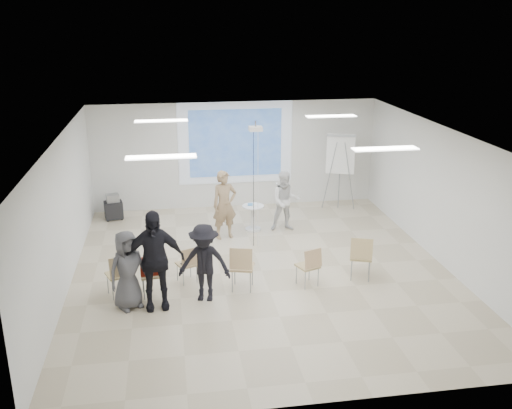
{
  "coord_description": "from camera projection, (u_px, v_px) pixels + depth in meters",
  "views": [
    {
      "loc": [
        -1.87,
        -11.09,
        5.28
      ],
      "look_at": [
        0.0,
        0.8,
        1.25
      ],
      "focal_mm": 40.0,
      "sensor_mm": 36.0,
      "label": 1
    }
  ],
  "objects": [
    {
      "name": "ceiling",
      "position": [
        262.0,
        132.0,
        11.37
      ],
      "size": [
        8.0,
        9.0,
        0.1
      ],
      "primitive_type": "cube",
      "color": "white",
      "rests_on": "wall_back"
    },
    {
      "name": "chair_center",
      "position": [
        242.0,
        265.0,
        11.28
      ],
      "size": [
        0.56,
        0.58,
        0.96
      ],
      "rotation": [
        0.0,
        0.0,
        -0.26
      ],
      "color": "tan",
      "rests_on": "floor"
    },
    {
      "name": "chair_left_mid",
      "position": [
        152.0,
        272.0,
        11.03
      ],
      "size": [
        0.46,
        0.49,
        0.91
      ],
      "rotation": [
        0.0,
        0.0,
        0.1
      ],
      "color": "tan",
      "rests_on": "floor"
    },
    {
      "name": "fluor_panel_ne",
      "position": [
        331.0,
        116.0,
        13.56
      ],
      "size": [
        1.2,
        0.3,
        0.02
      ],
      "primitive_type": "cube",
      "color": "white",
      "rests_on": "ceiling"
    },
    {
      "name": "laptop",
      "position": [
        187.0,
        262.0,
        11.72
      ],
      "size": [
        0.35,
        0.31,
        0.02
      ],
      "primitive_type": "imported",
      "rotation": [
        0.0,
        0.0,
        3.54
      ],
      "color": "black",
      "rests_on": "chair_left_inner"
    },
    {
      "name": "wall_back",
      "position": [
        235.0,
        155.0,
        16.12
      ],
      "size": [
        8.0,
        0.1,
        3.0
      ],
      "primitive_type": "cube",
      "color": "silver",
      "rests_on": "floor"
    },
    {
      "name": "fluor_panel_nw",
      "position": [
        161.0,
        121.0,
        12.97
      ],
      "size": [
        1.2,
        0.3,
        0.02
      ],
      "primitive_type": "cube",
      "color": "white",
      "rests_on": "ceiling"
    },
    {
      "name": "wall_right",
      "position": [
        444.0,
        196.0,
        12.46
      ],
      "size": [
        0.1,
        9.0,
        3.0
      ],
      "primitive_type": "cube",
      "color": "silver",
      "rests_on": "floor"
    },
    {
      "name": "chair_right_far",
      "position": [
        361.0,
        254.0,
        11.76
      ],
      "size": [
        0.58,
        0.61,
        0.96
      ],
      "rotation": [
        0.0,
        0.0,
        -0.34
      ],
      "color": "tan",
      "rests_on": "floor"
    },
    {
      "name": "player_right",
      "position": [
        286.0,
        198.0,
        14.42
      ],
      "size": [
        0.86,
        0.7,
        1.72
      ],
      "primitive_type": "imported",
      "rotation": [
        0.0,
        0.0,
        -0.05
      ],
      "color": "white",
      "rests_on": "floor"
    },
    {
      "name": "audience_mid",
      "position": [
        204.0,
        258.0,
        10.83
      ],
      "size": [
        1.26,
        0.89,
        1.76
      ],
      "primitive_type": "imported",
      "rotation": [
        0.0,
        0.0,
        -0.26
      ],
      "color": "black",
      "rests_on": "floor"
    },
    {
      "name": "player_left",
      "position": [
        224.0,
        200.0,
        13.88
      ],
      "size": [
        0.8,
        0.64,
        1.93
      ],
      "primitive_type": "imported",
      "rotation": [
        0.0,
        0.0,
        0.25
      ],
      "color": "tan",
      "rests_on": "floor"
    },
    {
      "name": "floor",
      "position": [
        262.0,
        273.0,
        12.35
      ],
      "size": [
        8.0,
        9.0,
        0.1
      ],
      "primitive_type": "cube",
      "color": "beige",
      "rests_on": "ground"
    },
    {
      "name": "ceiling_projector",
      "position": [
        256.0,
        135.0,
        12.89
      ],
      "size": [
        0.3,
        0.25,
        3.0
      ],
      "color": "white",
      "rests_on": "ceiling"
    },
    {
      "name": "projection_halo",
      "position": [
        236.0,
        143.0,
        15.95
      ],
      "size": [
        3.2,
        0.01,
        2.3
      ],
      "primitive_type": "cube",
      "color": "silver",
      "rests_on": "wall_back"
    },
    {
      "name": "chair_far_left",
      "position": [
        119.0,
        272.0,
        11.05
      ],
      "size": [
        0.54,
        0.56,
        0.88
      ],
      "rotation": [
        0.0,
        0.0,
        0.37
      ],
      "color": "tan",
      "rests_on": "floor"
    },
    {
      "name": "red_jacket",
      "position": [
        151.0,
        266.0,
        10.84
      ],
      "size": [
        0.4,
        0.13,
        0.37
      ],
      "primitive_type": "cube",
      "rotation": [
        0.0,
        0.0,
        0.1
      ],
      "color": "#9D2213",
      "rests_on": "chair_left_mid"
    },
    {
      "name": "controller_left",
      "position": [
        230.0,
        185.0,
        14.04
      ],
      "size": [
        0.06,
        0.12,
        0.04
      ],
      "primitive_type": "cube",
      "rotation": [
        0.0,
        0.0,
        0.25
      ],
      "color": "silver",
      "rests_on": "player_left"
    },
    {
      "name": "flipchart_easel",
      "position": [
        340.0,
        155.0,
        15.77
      ],
      "size": [
        0.89,
        0.7,
        2.14
      ],
      "rotation": [
        0.0,
        0.0,
        -0.32
      ],
      "color": "#93959B",
      "rests_on": "floor"
    },
    {
      "name": "audience_outer",
      "position": [
        127.0,
        265.0,
        10.55
      ],
      "size": [
        1.0,
        0.9,
        1.71
      ],
      "primitive_type": "imported",
      "rotation": [
        0.0,
        0.0,
        0.53
      ],
      "color": "#535257",
      "rests_on": "floor"
    },
    {
      "name": "wall_left",
      "position": [
        60.0,
        215.0,
        11.26
      ],
      "size": [
        0.1,
        9.0,
        3.0
      ],
      "primitive_type": "cube",
      "color": "silver",
      "rests_on": "floor"
    },
    {
      "name": "fluor_panel_sw",
      "position": [
        161.0,
        157.0,
        9.69
      ],
      "size": [
        1.2,
        0.3,
        0.02
      ],
      "primitive_type": "cube",
      "color": "white",
      "rests_on": "ceiling"
    },
    {
      "name": "audience_left",
      "position": [
        153.0,
        253.0,
        10.47
      ],
      "size": [
        1.33,
        0.85,
        2.21
      ],
      "primitive_type": "imported",
      "rotation": [
        0.0,
        0.0,
        0.06
      ],
      "color": "black",
      "rests_on": "floor"
    },
    {
      "name": "av_cart",
      "position": [
        113.0,
        208.0,
        15.35
      ],
      "size": [
        0.53,
        0.46,
        0.7
      ],
      "rotation": [
        0.0,
        0.0,
        0.2
      ],
      "color": "black",
      "rests_on": "floor"
    },
    {
      "name": "chair_right_inner",
      "position": [
        310.0,
        264.0,
        11.48
      ],
      "size": [
        0.52,
        0.54,
        0.85
      ],
      "rotation": [
        0.0,
        0.0,
        0.36
      ],
      "color": "tan",
      "rests_on": "floor"
    },
    {
      "name": "pedestal_table",
      "position": [
        253.0,
        216.0,
        14.55
      ],
      "size": [
        0.63,
        0.63,
        0.68
      ],
      "rotation": [
        0.0,
        0.0,
        -0.16
      ],
      "color": "silver",
      "rests_on": "floor"
    },
    {
      "name": "chair_left_inner",
      "position": [
        188.0,
        262.0,
        11.63
      ],
      "size": [
        0.5,
        0.51,
        0.8
      ],
      "rotation": [
        0.0,
        0.0,
        0.39
      ],
      "color": "tan",
      "rests_on": "floor"
    },
    {
      "name": "projection_image",
      "position": [
        236.0,
        143.0,
        15.94
      ],
      "size": [
        2.6,
        0.01,
        1.9
      ],
      "primitive_type": "cube",
      "color": "#2D589C",
      "rests_on": "wall_back"
    },
    {
      "name": "fluor_panel_se",
      "position": [
        385.0,
        149.0,
        10.28
      ],
      "size": [
        1.2,
        0.3,
        0.02
      ],
      "primitive_type": "cube",
      "color": "white",
      "rests_on": "ceiling"
    },
    {
      "name": "controller_right",
      "position": [
        277.0,
        184.0,
        14.53
      ],
      "size": [
        0.05,
        0.12,
        0.04
      ],
      "primitive_type": "cube",
      "rotation": [
        0.0,
        0.0,
        -0.05
      ],
      "color": "silver",
      "rests_on": "player_right"
    }
  ]
}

